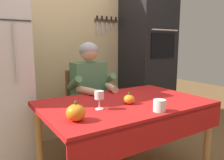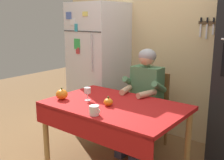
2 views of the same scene
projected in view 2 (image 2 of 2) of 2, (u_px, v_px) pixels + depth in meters
back_wall_assembly at (176, 41)px, 3.55m from camera, size 3.70×0.13×2.60m
refrigerator at (99, 66)px, 3.94m from camera, size 0.68×0.71×1.80m
dining_table at (114, 112)px, 2.75m from camera, size 1.40×0.90×0.74m
chair_behind_person at (151, 106)px, 3.40m from camera, size 0.40×0.40×0.93m
seated_person at (144, 92)px, 3.20m from camera, size 0.47×0.55×1.25m
coffee_mug at (94, 110)px, 2.43m from camera, size 0.12×0.09×0.09m
wine_glass at (87, 91)px, 2.84m from camera, size 0.07×0.07×0.14m
pumpkin_large at (108, 102)px, 2.68m from camera, size 0.09×0.09×0.10m
pumpkin_medium at (62, 94)px, 2.89m from camera, size 0.13×0.13×0.13m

